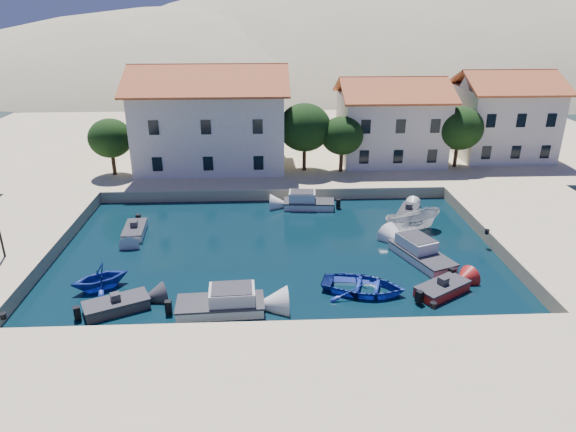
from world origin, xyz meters
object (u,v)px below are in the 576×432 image
object	(u,v)px
building_right	(503,113)
cabin_cruiser_east	(422,254)
rowboat_south	(363,291)
cabin_cruiser_south	(220,304)
building_left	(210,115)
building_mid	(391,119)
boat_east	(411,231)

from	to	relation	value
building_right	cabin_cruiser_east	world-z (taller)	building_right
rowboat_south	cabin_cruiser_east	world-z (taller)	cabin_cruiser_east
building_right	cabin_cruiser_south	distance (m)	39.08
building_right	rowboat_south	world-z (taller)	building_right
building_left	rowboat_south	world-z (taller)	building_left
building_left	cabin_cruiser_south	size ratio (longest dim) A/B	2.95
building_left	rowboat_south	size ratio (longest dim) A/B	2.97
building_mid	boat_east	distance (m)	16.96
building_right	cabin_cruiser_east	bearing A→B (deg)	-123.39
building_mid	cabin_cruiser_south	xyz separation A→B (m)	(-15.41, -26.40, -4.75)
building_left	boat_east	xyz separation A→B (m)	(16.22, -15.04, -5.94)
rowboat_south	boat_east	size ratio (longest dim) A/B	1.09
building_left	building_mid	size ratio (longest dim) A/B	1.40
cabin_cruiser_south	cabin_cruiser_east	size ratio (longest dim) A/B	0.92
building_left	cabin_cruiser_south	bearing A→B (deg)	-84.17
building_left	cabin_cruiser_east	bearing A→B (deg)	-51.78
cabin_cruiser_east	boat_east	bearing A→B (deg)	-28.76
building_left	cabin_cruiser_east	size ratio (longest dim) A/B	2.71
building_mid	building_right	world-z (taller)	building_right
building_mid	building_right	xyz separation A→B (m)	(12.00, 1.00, 0.25)
cabin_cruiser_south	rowboat_south	world-z (taller)	cabin_cruiser_south
building_right	cabin_cruiser_east	distance (m)	26.61
cabin_cruiser_east	building_left	bearing A→B (deg)	16.67
building_left	cabin_cruiser_south	distance (m)	26.11
building_mid	rowboat_south	xyz separation A→B (m)	(-7.04, -24.68, -5.22)
building_left	building_right	bearing A→B (deg)	3.81
cabin_cruiser_south	rowboat_south	xyz separation A→B (m)	(8.37, 1.72, -0.48)
building_left	building_mid	world-z (taller)	building_left
building_mid	building_right	distance (m)	12.04
building_right	building_left	bearing A→B (deg)	-176.19
rowboat_south	cabin_cruiser_east	bearing A→B (deg)	-33.11
building_left	cabin_cruiser_east	distance (m)	25.82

